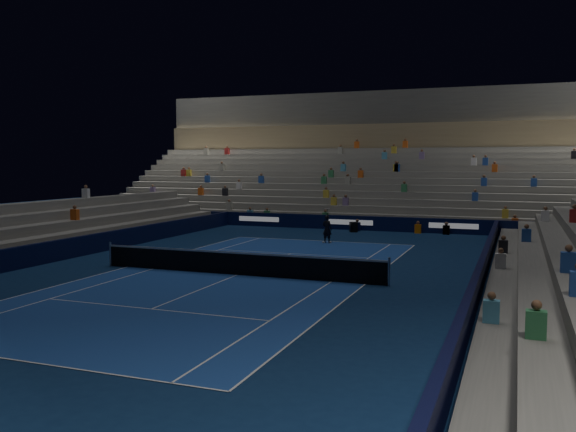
{
  "coord_description": "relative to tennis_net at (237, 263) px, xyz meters",
  "views": [
    {
      "loc": [
        10.9,
        -22.76,
        4.69
      ],
      "look_at": [
        0.0,
        6.0,
        2.0
      ],
      "focal_mm": 37.88,
      "sensor_mm": 36.0,
      "label": 1
    }
  ],
  "objects": [
    {
      "name": "ground",
      "position": [
        0.0,
        0.0,
        -0.5
      ],
      "size": [
        90.0,
        90.0,
        0.0
      ],
      "primitive_type": "plane",
      "color": "#0C2248",
      "rests_on": "ground"
    },
    {
      "name": "court_surface",
      "position": [
        0.0,
        0.0,
        -0.5
      ],
      "size": [
        10.97,
        23.77,
        0.01
      ],
      "primitive_type": "cube",
      "color": "navy",
      "rests_on": "ground"
    },
    {
      "name": "sponsor_barrier_far",
      "position": [
        0.0,
        18.5,
        -0.0
      ],
      "size": [
        44.0,
        0.25,
        1.0
      ],
      "primitive_type": "cube",
      "color": "black",
      "rests_on": "ground"
    },
    {
      "name": "sponsor_barrier_east",
      "position": [
        9.7,
        0.0,
        -0.0
      ],
      "size": [
        0.25,
        37.0,
        1.0
      ],
      "primitive_type": "cube",
      "color": "black",
      "rests_on": "ground"
    },
    {
      "name": "sponsor_barrier_west",
      "position": [
        -9.7,
        0.0,
        -0.0
      ],
      "size": [
        0.25,
        37.0,
        1.0
      ],
      "primitive_type": "cube",
      "color": "black",
      "rests_on": "ground"
    },
    {
      "name": "grandstand_main",
      "position": [
        0.0,
        27.9,
        2.87
      ],
      "size": [
        44.0,
        15.2,
        11.2
      ],
      "color": "slate",
      "rests_on": "ground"
    },
    {
      "name": "tennis_net",
      "position": [
        0.0,
        0.0,
        0.0
      ],
      "size": [
        12.9,
        0.1,
        1.1
      ],
      "color": "#B2B2B7",
      "rests_on": "ground"
    },
    {
      "name": "tennis_player",
      "position": [
        0.5,
        11.15,
        0.32
      ],
      "size": [
        0.66,
        0.5,
        1.65
      ],
      "primitive_type": "imported",
      "rotation": [
        0.0,
        0.0,
        2.96
      ],
      "color": "black",
      "rests_on": "ground"
    },
    {
      "name": "broadcast_camera",
      "position": [
        0.49,
        17.29,
        -0.16
      ],
      "size": [
        0.7,
        1.05,
        0.67
      ],
      "color": "black",
      "rests_on": "ground"
    }
  ]
}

